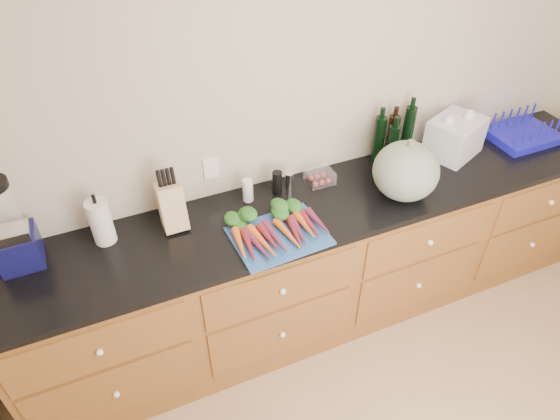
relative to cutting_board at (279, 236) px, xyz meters
name	(u,v)px	position (x,y,z in m)	size (l,w,h in m)	color
wall_back	(311,114)	(0.40, 0.48, 0.35)	(4.10, 0.05, 2.60)	#BDAF9C
cabinets	(329,262)	(0.40, 0.16, -0.50)	(3.60, 0.64, 0.90)	brown
countertop	(335,202)	(0.40, 0.16, -0.03)	(3.64, 0.62, 0.04)	black
cutting_board	(279,236)	(0.00, 0.00, 0.00)	(0.46, 0.35, 0.01)	#255299
carrots	(276,226)	(0.00, 0.04, 0.03)	(0.45, 0.33, 0.06)	orange
squash	(406,171)	(0.76, 0.05, 0.15)	(0.35, 0.35, 0.32)	#5F6F5D
blender_appliance	(10,230)	(-1.18, 0.32, 0.20)	(0.19, 0.19, 0.47)	#0E0E44
paper_towel	(101,222)	(-0.80, 0.32, 0.11)	(0.11, 0.11, 0.24)	silver
knife_block	(172,206)	(-0.46, 0.30, 0.12)	(0.12, 0.12, 0.24)	tan
grinder_salt	(248,190)	(-0.04, 0.34, 0.06)	(0.06, 0.06, 0.13)	silver
grinder_pepper	(277,182)	(0.13, 0.34, 0.06)	(0.05, 0.05, 0.14)	black
canister_chrome	(289,181)	(0.21, 0.34, 0.05)	(0.05, 0.05, 0.11)	silver
tomato_box	(320,177)	(0.39, 0.33, 0.03)	(0.15, 0.12, 0.07)	white
bottles	(393,139)	(0.89, 0.37, 0.14)	(0.27, 0.14, 0.32)	black
grocery_bag	(455,137)	(1.28, 0.28, 0.11)	(0.31, 0.25, 0.23)	silver
dish_rack	(522,133)	(1.80, 0.24, 0.03)	(0.41, 0.33, 0.16)	#1514B1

